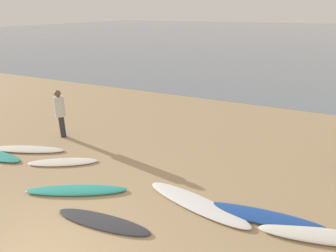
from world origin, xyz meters
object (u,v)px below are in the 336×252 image
surfboard_6 (197,203)px  surfboard_8 (322,236)px  surfboard_3 (63,162)px  surfboard_5 (103,222)px  surfboard_4 (76,190)px  person_2 (60,110)px  surfboard_2 (27,149)px  surfboard_7 (261,216)px

surfboard_6 → surfboard_8: surfboard_8 is taller
surfboard_3 → surfboard_5: 3.01m
surfboard_4 → surfboard_5: bearing=-53.0°
person_2 → surfboard_2: bearing=100.4°
person_2 → surfboard_5: bearing=165.3°
surfboard_3 → surfboard_5: bearing=-60.9°
person_2 → surfboard_7: bearing=-169.2°
surfboard_8 → person_2: (-8.01, 1.56, 0.93)m
surfboard_2 → surfboard_4: bearing=-40.8°
surfboard_5 → surfboard_8: surfboard_8 is taller
surfboard_2 → person_2: size_ratio=1.46×
surfboard_3 → surfboard_4: 1.62m
surfboard_4 → surfboard_5: surfboard_4 is taller
surfboard_3 → surfboard_4: (1.32, -0.94, 0.01)m
surfboard_2 → surfboard_7: size_ratio=0.93×
surfboard_3 → surfboard_6: 4.14m
surfboard_6 → surfboard_5: bearing=-124.9°
surfboard_5 → person_2: bearing=137.0°
surfboard_8 → person_2: person_2 is taller
surfboard_6 → surfboard_2: bearing=-169.6°
surfboard_2 → surfboard_8: 8.30m
surfboard_3 → surfboard_7: bearing=-29.7°
surfboard_7 → surfboard_8: bearing=-10.2°
surfboard_4 → surfboard_8: 5.42m
surfboard_6 → surfboard_7: surfboard_7 is taller
surfboard_7 → person_2: bearing=162.4°
surfboard_3 → surfboard_7: (5.52, -0.04, 0.01)m
surfboard_5 → surfboard_2: bearing=152.4°
surfboard_2 → surfboard_5: 4.52m
surfboard_2 → surfboard_3: size_ratio=1.24×
surfboard_2 → surfboard_5: surfboard_2 is taller
surfboard_3 → surfboard_4: size_ratio=0.80×
surfboard_7 → person_2: person_2 is taller
surfboard_5 → surfboard_7: surfboard_7 is taller
surfboard_5 → surfboard_6: (1.56, 1.38, 0.01)m
surfboard_2 → surfboard_6: surfboard_6 is taller
surfboard_5 → surfboard_8: size_ratio=0.90×
surfboard_6 → person_2: 5.78m
surfboard_3 → person_2: bearing=103.8°
surfboard_7 → surfboard_2: bearing=173.0°
surfboard_4 → surfboard_6: (2.82, 0.75, -0.00)m
surfboard_6 → person_2: (-5.47, 1.62, 0.94)m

